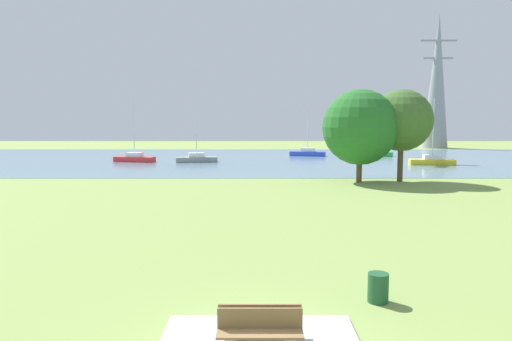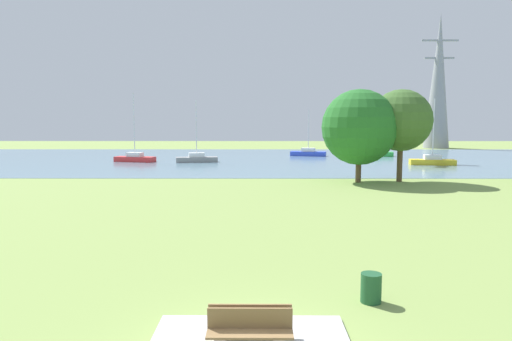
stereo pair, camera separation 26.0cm
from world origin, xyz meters
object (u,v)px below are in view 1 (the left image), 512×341
bench_facing_water (258,324)px  sailboat_blue (305,153)px  sailboat_yellow (429,161)px  tree_west_far (358,127)px  litter_bin (376,288)px  tree_mid_shore (399,121)px  sailboat_gray (194,158)px  bench_facing_inland (258,335)px  sailboat_green (372,153)px  electricity_pylon (434,81)px  sailboat_red (132,158)px

bench_facing_water → sailboat_blue: bearing=82.7°
sailboat_yellow → tree_west_far: 18.82m
sailboat_blue → tree_west_far: size_ratio=0.87×
litter_bin → sailboat_yellow: bearing=67.8°
tree_mid_shore → sailboat_gray: bearing=137.0°
sailboat_yellow → tree_west_far: tree_west_far is taller
bench_facing_inland → sailboat_green: (16.09, 55.08, -0.02)m
bench_facing_water → bench_facing_inland: (0.00, -0.54, 0.00)m
litter_bin → electricity_pylon: (28.48, 71.76, 11.30)m
bench_facing_water → electricity_pylon: 81.48m
bench_facing_inland → sailboat_yellow: 46.77m
electricity_pylon → bench_facing_inland: bearing=-113.0°
sailboat_blue → sailboat_red: (-21.49, -9.26, 0.02)m
bench_facing_inland → sailboat_green: bearing=73.7°
sailboat_yellow → electricity_pylon: 36.25m
sailboat_green → sailboat_blue: size_ratio=0.87×
bench_facing_water → tree_west_far: tree_west_far is taller
sailboat_yellow → tree_mid_shore: tree_mid_shore is taller
electricity_pylon → sailboat_red: bearing=-148.4°
litter_bin → tree_west_far: bearing=78.9°
tree_west_far → tree_mid_shore: (3.41, 0.48, 0.53)m
sailboat_yellow → electricity_pylon: bearing=69.0°
tree_west_far → tree_mid_shore: bearing=8.0°
bench_facing_inland → sailboat_gray: bearing=98.8°
sailboat_green → sailboat_red: (-30.55, -8.77, 0.03)m
tree_mid_shore → tree_west_far: bearing=-172.0°
bench_facing_inland → sailboat_blue: (7.03, 55.57, -0.01)m
sailboat_gray → tree_west_far: (15.20, -17.85, 3.90)m
bench_facing_inland → sailboat_gray: (-7.08, 45.84, -0.00)m
litter_bin → tree_west_far: (4.89, 24.99, 3.97)m
sailboat_blue → tree_mid_shore: bearing=-80.6°
litter_bin → tree_mid_shore: bearing=72.0°
litter_bin → tree_mid_shore: size_ratio=0.11×
bench_facing_water → sailboat_red: size_ratio=0.22×
tree_west_far → electricity_pylon: (23.58, 46.77, 7.33)m
bench_facing_water → sailboat_blue: 55.48m
sailboat_red → tree_west_far: 29.34m
electricity_pylon → litter_bin: bearing=-111.6°
bench_facing_inland → sailboat_red: sailboat_red is taller
litter_bin → sailboat_red: (-17.69, 43.31, 0.08)m
sailboat_yellow → tree_mid_shore: (-7.82, -14.12, 4.43)m
litter_bin → sailboat_yellow: (16.12, 39.58, 0.07)m
sailboat_gray → sailboat_yellow: sailboat_yellow is taller
bench_facing_water → sailboat_green: sailboat_green is taller
litter_bin → sailboat_blue: 52.71m
sailboat_gray → tree_west_far: 23.77m
sailboat_green → tree_west_far: 28.51m
bench_facing_water → sailboat_gray: sailboat_gray is taller
sailboat_yellow → tree_mid_shore: 16.73m
sailboat_gray → tree_west_far: tree_west_far is taller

